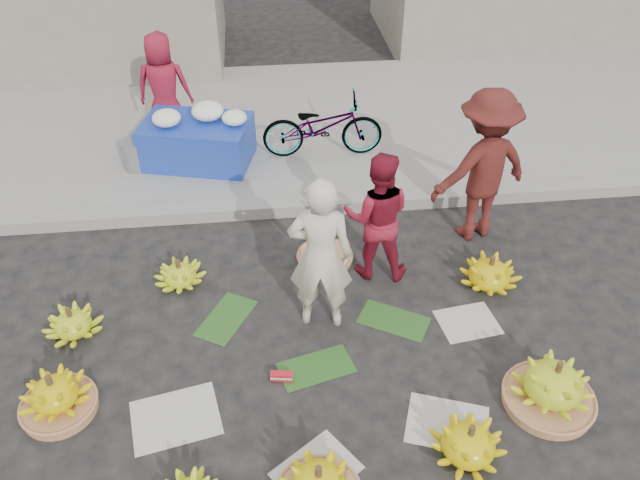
{
  "coord_description": "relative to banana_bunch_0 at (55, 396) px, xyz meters",
  "views": [
    {
      "loc": [
        -0.45,
        -3.82,
        4.3
      ],
      "look_at": [
        0.03,
        0.73,
        0.7
      ],
      "focal_mm": 35.0,
      "sensor_mm": 36.0,
      "label": 1
    }
  ],
  "objects": [
    {
      "name": "curb",
      "position": [
        2.25,
        2.62,
        -0.1
      ],
      "size": [
        40.0,
        0.25,
        0.15
      ],
      "primitive_type": "cube",
      "color": "gray",
      "rests_on": "ground"
    },
    {
      "name": "grey_bucket",
      "position": [
        0.22,
        3.63,
        0.13
      ],
      "size": [
        0.34,
        0.34,
        0.38
      ],
      "primitive_type": "cylinder",
      "color": "slate",
      "rests_on": "sidewalk"
    },
    {
      "name": "vendor_red",
      "position": [
        2.88,
        1.46,
        0.52
      ],
      "size": [
        0.77,
        0.65,
        1.4
      ],
      "primitive_type": "imported",
      "rotation": [
        0.0,
        0.0,
        2.95
      ],
      "color": "maroon",
      "rests_on": "ground"
    },
    {
      "name": "banana_bunch_4",
      "position": [
        4.04,
        -0.36,
        0.04
      ],
      "size": [
        0.86,
        0.86,
        0.5
      ],
      "rotation": [
        0.0,
        0.0,
        -0.37
      ],
      "color": "#AB6D47",
      "rests_on": "ground"
    },
    {
      "name": "sidewalk",
      "position": [
        2.25,
        4.72,
        -0.12
      ],
      "size": [
        40.0,
        4.0,
        0.12
      ],
      "primitive_type": "cube",
      "color": "gray",
      "rests_on": "ground"
    },
    {
      "name": "banana_bunch_7",
      "position": [
        0.89,
        1.48,
        -0.05
      ],
      "size": [
        0.53,
        0.53,
        0.3
      ],
      "rotation": [
        0.0,
        0.0,
        0.17
      ],
      "color": "#A4C61C",
      "rests_on": "ground"
    },
    {
      "name": "banana_bunch_0",
      "position": [
        0.0,
        0.0,
        0.0
      ],
      "size": [
        0.66,
        0.66,
        0.43
      ],
      "rotation": [
        0.0,
        0.0,
        0.32
      ],
      "color": "#AB6D47",
      "rests_on": "ground"
    },
    {
      "name": "vendor_cream",
      "position": [
        2.25,
        0.81,
        0.61
      ],
      "size": [
        0.63,
        0.46,
        1.59
      ],
      "primitive_type": "imported",
      "rotation": [
        0.0,
        0.0,
        2.99
      ],
      "color": "beige",
      "rests_on": "ground"
    },
    {
      "name": "ground",
      "position": [
        2.25,
        0.42,
        -0.18
      ],
      "size": [
        80.0,
        80.0,
        0.0
      ],
      "primitive_type": "plane",
      "color": "black",
      "rests_on": "ground"
    },
    {
      "name": "incense_stack",
      "position": [
        1.84,
        0.12,
        -0.13
      ],
      "size": [
        0.2,
        0.09,
        0.08
      ],
      "primitive_type": "cube",
      "rotation": [
        0.0,
        0.0,
        -0.16
      ],
      "color": "red",
      "rests_on": "ground"
    },
    {
      "name": "man_striped",
      "position": [
        4.1,
        2.0,
        0.68
      ],
      "size": [
        1.25,
        0.92,
        1.73
      ],
      "primitive_type": "imported",
      "rotation": [
        0.0,
        0.0,
        3.42
      ],
      "color": "maroon",
      "rests_on": "ground"
    },
    {
      "name": "banana_leaves",
      "position": [
        2.15,
        0.62,
        -0.18
      ],
      "size": [
        2.0,
        1.0,
        0.0
      ],
      "primitive_type": null,
      "color": "#214E1A",
      "rests_on": "ground"
    },
    {
      "name": "flower_vendor",
      "position": [
        0.58,
        4.4,
        0.66
      ],
      "size": [
        0.73,
        0.5,
        1.44
      ],
      "primitive_type": "imported",
      "rotation": [
        0.0,
        0.0,
        3.08
      ],
      "color": "maroon",
      "rests_on": "sidewalk"
    },
    {
      "name": "bicycle",
      "position": [
        2.59,
        3.71,
        0.35
      ],
      "size": [
        0.57,
        1.55,
        0.81
      ],
      "primitive_type": "imported",
      "rotation": [
        0.0,
        0.0,
        1.55
      ],
      "color": "gray",
      "rests_on": "sidewalk"
    },
    {
      "name": "banana_bunch_6",
      "position": [
        -0.05,
        0.88,
        -0.05
      ],
      "size": [
        0.62,
        0.62,
        0.31
      ],
      "rotation": [
        0.0,
        0.0,
        0.37
      ],
      "color": "#A4C61C",
      "rests_on": "ground"
    },
    {
      "name": "basket_spare",
      "position": [
        2.4,
        1.68,
        -0.15
      ],
      "size": [
        0.74,
        0.74,
        0.07
      ],
      "primitive_type": "cylinder",
      "rotation": [
        0.0,
        0.0,
        -0.34
      ],
      "color": "#AB6D47",
      "rests_on": "ground"
    },
    {
      "name": "banana_bunch_5",
      "position": [
        4.0,
        1.12,
        -0.02
      ],
      "size": [
        0.68,
        0.68,
        0.37
      ],
      "rotation": [
        0.0,
        0.0,
        -0.19
      ],
      "color": "yellow",
      "rests_on": "ground"
    },
    {
      "name": "banana_bunch_3",
      "position": [
        3.22,
        -0.77,
        -0.02
      ],
      "size": [
        0.66,
        0.66,
        0.36
      ],
      "rotation": [
        0.0,
        0.0,
        0.18
      ],
      "color": "yellow",
      "rests_on": "ground"
    },
    {
      "name": "flower_table",
      "position": [
        1.01,
        3.71,
        0.26
      ],
      "size": [
        1.48,
        1.13,
        0.77
      ],
      "rotation": [
        0.0,
        0.0,
        -0.25
      ],
      "color": "#1934A6",
      "rests_on": "sidewalk"
    },
    {
      "name": "newspaper_scatter",
      "position": [
        2.25,
        -0.38,
        -0.18
      ],
      "size": [
        3.2,
        1.8,
        0.0
      ],
      "primitive_type": null,
      "color": "beige",
      "rests_on": "ground"
    }
  ]
}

